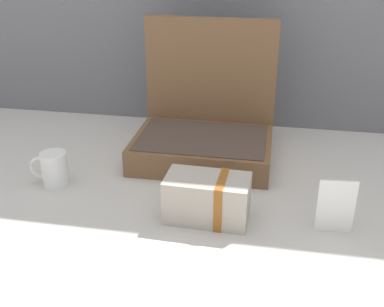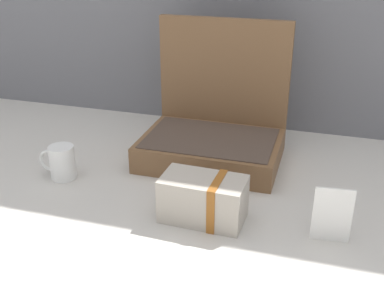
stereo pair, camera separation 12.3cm
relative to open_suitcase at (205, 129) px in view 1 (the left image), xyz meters
The scene contains 5 objects.
ground_plane 0.28m from the open_suitcase, 85.37° to the right, with size 6.00×6.00×0.00m, color beige.
open_suitcase is the anchor object (origin of this frame).
cream_toiletry_bag 0.37m from the open_suitcase, 79.47° to the right, with size 0.21×0.12×0.12m.
coffee_mug 0.47m from the open_suitcase, 145.52° to the right, with size 0.11×0.07×0.10m.
info_card_left 0.52m from the open_suitcase, 44.39° to the right, with size 0.09×0.01×0.14m, color white.
Camera 1 is at (0.19, -1.11, 0.67)m, focal length 44.58 mm.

